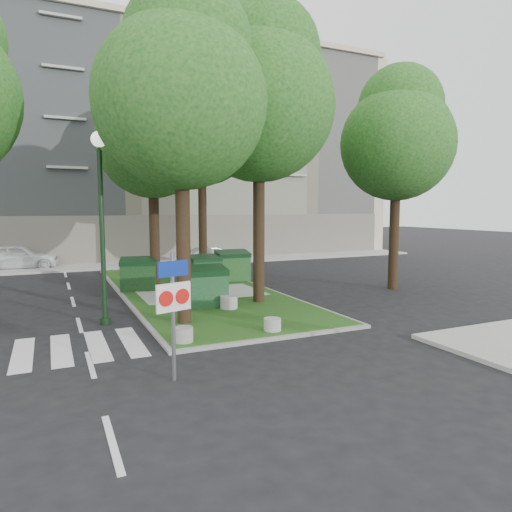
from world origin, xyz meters
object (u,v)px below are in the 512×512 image
bollard_left (183,334)px  car_white (18,257)px  dumpster_a (138,274)px  traffic_sign_pole (173,299)px  dumpster_c (205,270)px  street_lamp (101,205)px  bollard_mid (229,302)px  tree_median_near_left (183,86)px  tree_median_mid (154,132)px  tree_median_far (203,118)px  dumpster_b (204,287)px  dumpster_d (233,266)px  tree_street_right (398,134)px  tree_median_near_right (260,91)px  car_silver (215,257)px  litter_bin (216,266)px  bollard_right (272,324)px

bollard_left → car_white: bearing=104.4°
dumpster_a → traffic_sign_pole: 10.83m
dumpster_a → dumpster_c: (3.20, 0.50, -0.04)m
street_lamp → traffic_sign_pole: size_ratio=2.18×
bollard_mid → tree_median_near_left: bearing=-146.8°
tree_median_mid → tree_median_far: tree_median_far is taller
dumpster_b → traffic_sign_pole: size_ratio=0.61×
dumpster_c → dumpster_d: bearing=8.3°
tree_median_far → tree_median_near_left: bearing=-111.3°
tree_median_near_left → bollard_mid: size_ratio=16.90×
bollard_left → tree_street_right: bearing=22.2°
tree_median_near_left → bollard_mid: (1.91, 1.25, -6.97)m
dumpster_d → tree_median_near_right: bearing=-95.0°
tree_median_near_right → car_silver: (2.02, 11.00, -7.34)m
bollard_left → litter_bin: 13.35m
tree_street_right → bollard_left: (-11.19, -4.56, -6.67)m
tree_median_near_right → tree_median_near_left: bearing=-150.3°
traffic_sign_pole → dumpster_a: bearing=66.2°
dumpster_a → traffic_sign_pole: bearing=-83.1°
dumpster_a → dumpster_b: (1.60, -4.34, 0.03)m
tree_median_far → dumpster_b: bearing=-108.1°
tree_median_near_left → bollard_right: size_ratio=20.80×
tree_median_near_left → dumpster_b: tree_median_near_left is taller
tree_median_near_right → bollard_left: size_ratio=21.21×
dumpster_b → litter_bin: (3.36, 8.19, -0.40)m
litter_bin → bollard_left: bearing=-113.4°
car_silver → street_lamp: bearing=150.2°
bollard_left → bollard_right: bollard_left is taller
bollard_right → bollard_mid: 3.31m
tree_street_right → dumpster_c: tree_street_right is taller
tree_median_near_right → traffic_sign_pole: (-5.03, -6.37, -6.21)m
litter_bin → street_lamp: (-6.94, -9.00, 3.35)m
dumpster_c → tree_street_right: bearing=-33.0°
tree_median_near_right → tree_median_far: bearing=88.5°
dumpster_b → dumpster_d: bearing=62.3°
dumpster_d → car_white: size_ratio=0.38×
tree_median_near_right → litter_bin: size_ratio=18.20×
dumpster_a → bollard_mid: (2.26, -5.10, -0.46)m
dumpster_b → traffic_sign_pole: bearing=-109.7°
tree_median_near_left → car_white: bearing=108.2°
tree_median_mid → litter_bin: (4.11, 3.70, -6.54)m
litter_bin → dumpster_b: bearing=-112.3°
dumpster_b → car_white: size_ratio=0.37×
bollard_right → bollard_mid: bearing=91.5°
dumpster_a → litter_bin: bearing=50.9°
dumpster_b → car_white: bearing=118.4°
tree_median_near_right → litter_bin: 11.20m
tree_median_near_right → dumpster_c: bearing=97.6°
dumpster_c → car_silver: dumpster_c is taller
tree_median_far → street_lamp: 11.22m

